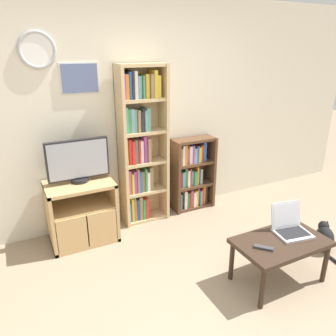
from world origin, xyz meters
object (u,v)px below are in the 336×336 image
(laptop, at_px, (290,226))
(remote_near_laptop, at_px, (264,248))
(television, at_px, (78,161))
(coffee_table, at_px, (281,245))
(cat, at_px, (324,237))
(tv_stand, at_px, (82,212))
(bookshelf_short, at_px, (191,175))
(bookshelf_tall, at_px, (140,146))

(laptop, xyz_separation_m, remote_near_laptop, (-0.40, -0.10, -0.06))
(television, distance_m, remote_near_laptop, 2.01)
(coffee_table, bearing_deg, cat, 10.53)
(tv_stand, distance_m, coffee_table, 2.07)
(tv_stand, distance_m, bookshelf_short, 1.49)
(tv_stand, relative_size, laptop, 2.03)
(bookshelf_tall, distance_m, remote_near_laptop, 1.80)
(laptop, bearing_deg, coffee_table, -146.54)
(bookshelf_tall, distance_m, coffee_table, 1.87)
(tv_stand, relative_size, cat, 1.36)
(television, xyz_separation_m, cat, (2.21, -1.38, -0.78))
(tv_stand, relative_size, coffee_table, 0.86)
(coffee_table, relative_size, remote_near_laptop, 5.60)
(bookshelf_tall, distance_m, laptop, 1.84)
(television, relative_size, bookshelf_short, 0.68)
(bookshelf_tall, xyz_separation_m, remote_near_laptop, (0.43, -1.67, -0.52))
(television, xyz_separation_m, bookshelf_tall, (0.75, 0.11, 0.04))
(television, relative_size, bookshelf_tall, 0.34)
(television, bearing_deg, bookshelf_short, 4.71)
(television, height_order, bookshelf_tall, bookshelf_tall)
(bookshelf_tall, height_order, laptop, bookshelf_tall)
(bookshelf_tall, bearing_deg, television, -171.42)
(tv_stand, height_order, remote_near_laptop, tv_stand)
(cat, bearing_deg, bookshelf_short, 147.37)
(tv_stand, distance_m, cat, 2.61)
(coffee_table, bearing_deg, tv_stand, 133.90)
(bookshelf_short, xyz_separation_m, remote_near_laptop, (-0.27, -1.68, -0.02))
(bookshelf_short, height_order, laptop, bookshelf_short)
(bookshelf_tall, xyz_separation_m, bookshelf_short, (0.71, 0.01, -0.49))
(tv_stand, height_order, cat, tv_stand)
(coffee_table, xyz_separation_m, laptop, (0.17, 0.08, 0.12))
(tv_stand, height_order, bookshelf_short, bookshelf_short)
(tv_stand, xyz_separation_m, cat, (2.24, -1.34, -0.20))
(bookshelf_short, distance_m, laptop, 1.58)
(bookshelf_short, height_order, remote_near_laptop, bookshelf_short)
(television, xyz_separation_m, remote_near_laptop, (1.18, -1.56, -0.48))
(bookshelf_tall, relative_size, laptop, 5.39)
(tv_stand, relative_size, television, 1.09)
(bookshelf_short, distance_m, coffee_table, 1.65)
(television, relative_size, laptop, 1.86)
(bookshelf_short, relative_size, coffee_table, 1.16)
(cat, bearing_deg, coffee_table, -138.97)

